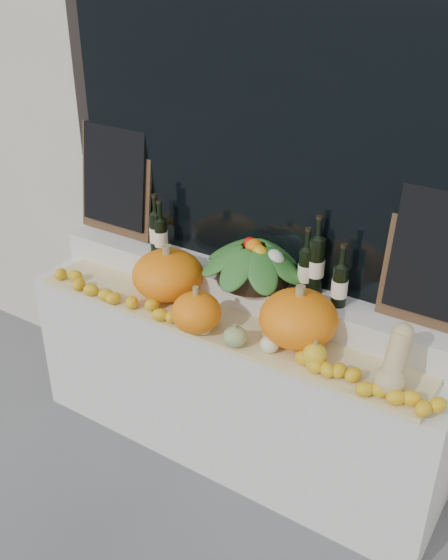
{
  "coord_description": "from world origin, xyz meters",
  "views": [
    {
      "loc": [
        1.42,
        -0.74,
        2.56
      ],
      "look_at": [
        0.0,
        1.45,
        1.12
      ],
      "focal_mm": 40.0,
      "sensor_mm": 36.0,
      "label": 1
    }
  ],
  "objects_px": {
    "butternut_squash": "(394,364)",
    "produce_bowl": "(254,260)",
    "pumpkin_left": "(168,275)",
    "pumpkin_right": "(299,319)",
    "wine_bottle_tall": "(316,265)"
  },
  "relations": [
    {
      "from": "pumpkin_left",
      "to": "produce_bowl",
      "type": "relative_size",
      "value": 0.65
    },
    {
      "from": "pumpkin_left",
      "to": "butternut_squash",
      "type": "relative_size",
      "value": 1.3
    },
    {
      "from": "butternut_squash",
      "to": "produce_bowl",
      "type": "relative_size",
      "value": 0.5
    },
    {
      "from": "pumpkin_left",
      "to": "butternut_squash",
      "type": "xyz_separation_m",
      "value": [
        1.24,
        -0.11,
        -0.0
      ]
    },
    {
      "from": "pumpkin_left",
      "to": "produce_bowl",
      "type": "distance_m",
      "value": 0.46
    },
    {
      "from": "pumpkin_left",
      "to": "produce_bowl",
      "type": "xyz_separation_m",
      "value": [
        0.4,
        0.18,
        0.12
      ]
    },
    {
      "from": "pumpkin_right",
      "to": "pumpkin_left",
      "type": "bearing_deg",
      "value": 178.71
    },
    {
      "from": "produce_bowl",
      "to": "wine_bottle_tall",
      "type": "xyz_separation_m",
      "value": [
        0.31,
        0.05,
        0.04
      ]
    },
    {
      "from": "pumpkin_left",
      "to": "wine_bottle_tall",
      "type": "relative_size",
      "value": 0.93
    },
    {
      "from": "pumpkin_right",
      "to": "wine_bottle_tall",
      "type": "bearing_deg",
      "value": 100.36
    },
    {
      "from": "pumpkin_right",
      "to": "produce_bowl",
      "type": "bearing_deg",
      "value": 150.74
    },
    {
      "from": "butternut_squash",
      "to": "produce_bowl",
      "type": "height_order",
      "value": "produce_bowl"
    },
    {
      "from": "pumpkin_left",
      "to": "produce_bowl",
      "type": "height_order",
      "value": "produce_bowl"
    },
    {
      "from": "pumpkin_left",
      "to": "wine_bottle_tall",
      "type": "xyz_separation_m",
      "value": [
        0.71,
        0.24,
        0.16
      ]
    },
    {
      "from": "pumpkin_left",
      "to": "wine_bottle_tall",
      "type": "height_order",
      "value": "wine_bottle_tall"
    }
  ]
}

